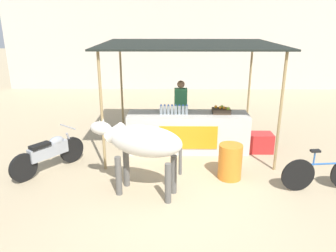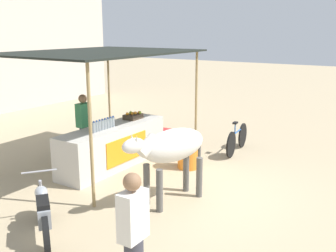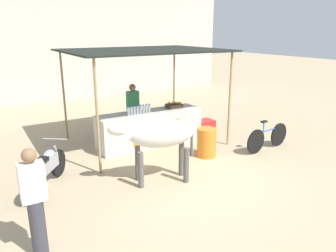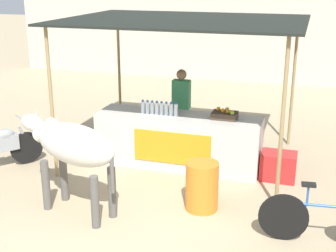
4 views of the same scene
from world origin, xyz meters
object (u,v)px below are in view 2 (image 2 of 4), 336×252
Objects in this scene: passerby_on_street at (134,242)px; motorcycle_parked at (43,211)px; cooler_box at (161,139)px; water_barrel at (188,152)px; fruit_crate at (133,116)px; cow at (171,148)px; bicycle_leaning at (237,139)px; vendor_behind_counter at (84,128)px; stall_counter at (113,146)px.

motorcycle_parked is at bearing 76.11° from passerby_on_street.
water_barrel reaches higher than cooler_box.
fruit_crate is 4.16m from motorcycle_parked.
cooler_box is (0.99, -0.15, -0.79)m from fruit_crate.
cow is at bearing 24.24° from passerby_on_street.
motorcycle_parked is 0.90× the size of bicycle_leaning.
water_barrel is at bearing 164.93° from bicycle_leaning.
stall_counter is at bearing -77.90° from vendor_behind_counter.
water_barrel is 3.91m from motorcycle_parked.
passerby_on_street is at bearing -155.76° from cow.
vendor_behind_counter is at bearing 102.10° from stall_counter.
passerby_on_street is (-3.45, -4.14, 0.00)m from vendor_behind_counter.
bicycle_leaning is at bearing 2.94° from cow.
fruit_crate is at bearing 129.62° from bicycle_leaning.
water_barrel is 0.41× the size of cow.
passerby_on_street is at bearing -142.30° from fruit_crate.
vendor_behind_counter is 3.55m from motorcycle_parked.
stall_counter is 1.00m from fruit_crate.
passerby_on_street is (-4.45, -3.44, -0.18)m from fruit_crate.
bicycle_leaning is at bearing -69.49° from cooler_box.
cow is at bearing -177.06° from bicycle_leaning.
passerby_on_street reaches higher than motorcycle_parked.
cooler_box is at bearing 31.16° from passerby_on_street.
cow is 2.93m from passerby_on_street.
cow is 3.56m from bicycle_leaning.
passerby_on_street is at bearing -129.82° from vendor_behind_counter.
cow reaches higher than motorcycle_parked.
stall_counter reaches higher than cooler_box.
vendor_behind_counter is 1.00× the size of bicycle_leaning.
bicycle_leaning is (0.71, -1.91, 0.11)m from cooler_box.
stall_counter is 4.01× the size of water_barrel.
stall_counter is 6.82× the size of fruit_crate.
passerby_on_street is (-6.15, -1.38, 0.50)m from bicycle_leaning.
cooler_box is at bearing 12.94° from motorcycle_parked.
vendor_behind_counter reaches higher than fruit_crate.
bicycle_leaning reaches higher than water_barrel.
stall_counter is 4.96m from passerby_on_street.
stall_counter reaches higher than bicycle_leaning.
motorcycle_parked reaches higher than water_barrel.
vendor_behind_counter is at bearing 50.18° from passerby_on_street.
motorcycle_parked is at bearing -145.87° from vendor_behind_counter.
cow reaches higher than fruit_crate.
cow is at bearing -105.00° from vendor_behind_counter.
passerby_on_street is at bearing -167.37° from bicycle_leaning.
vendor_behind_counter is at bearing 156.84° from cooler_box.
bicycle_leaning is at bearing -45.61° from vendor_behind_counter.
bicycle_leaning is (1.72, -0.46, -0.03)m from water_barrel.
fruit_crate is at bearing 37.70° from passerby_on_street.
fruit_crate is at bearing 171.44° from cooler_box.
motorcycle_parked is at bearing -158.31° from stall_counter.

